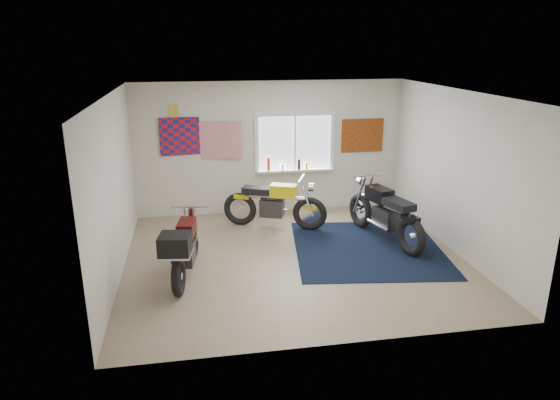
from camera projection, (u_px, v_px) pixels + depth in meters
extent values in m
plane|color=#9E896B|center=(294.00, 258.00, 8.27)|extent=(5.50, 5.50, 0.00)
plane|color=white|center=(296.00, 93.00, 7.45)|extent=(5.50, 5.50, 0.00)
plane|color=silver|center=(271.00, 148.00, 10.21)|extent=(5.50, 0.00, 5.50)
plane|color=silver|center=(341.00, 239.00, 5.52)|extent=(5.50, 0.00, 5.50)
plane|color=silver|center=(114.00, 188.00, 7.41)|extent=(0.00, 5.00, 5.00)
plane|color=silver|center=(456.00, 172.00, 8.32)|extent=(0.00, 5.00, 5.00)
cube|color=black|center=(368.00, 248.00, 8.66)|extent=(2.83, 2.91, 0.01)
cube|color=white|center=(295.00, 142.00, 10.25)|extent=(1.50, 0.02, 1.10)
cube|color=white|center=(295.00, 114.00, 10.05)|extent=(1.66, 0.06, 0.08)
cube|color=white|center=(294.00, 170.00, 10.41)|extent=(1.66, 0.06, 0.08)
cube|color=white|center=(257.00, 144.00, 10.10)|extent=(0.08, 0.06, 1.10)
cube|color=white|center=(332.00, 141.00, 10.36)|extent=(0.08, 0.06, 1.10)
cube|color=white|center=(295.00, 143.00, 10.23)|extent=(0.04, 0.06, 1.10)
cube|color=white|center=(295.00, 170.00, 10.35)|extent=(1.60, 0.16, 0.04)
cylinder|color=#993A16|center=(269.00, 164.00, 10.20)|extent=(0.07, 0.07, 0.28)
cylinder|color=white|center=(283.00, 167.00, 10.27)|extent=(0.06, 0.06, 0.12)
cylinder|color=black|center=(299.00, 164.00, 10.31)|extent=(0.06, 0.06, 0.22)
cylinder|color=gold|center=(307.00, 166.00, 10.35)|extent=(0.05, 0.05, 0.14)
plane|color=red|center=(185.00, 136.00, 9.82)|extent=(1.00, 0.07, 1.00)
plane|color=red|center=(219.00, 140.00, 9.94)|extent=(0.90, 0.09, 0.90)
cube|color=gold|center=(173.00, 111.00, 9.63)|extent=(0.18, 0.02, 0.24)
cube|color=#A54C14|center=(362.00, 136.00, 10.45)|extent=(0.90, 0.03, 0.70)
torus|color=black|center=(310.00, 214.00, 9.44)|extent=(0.66, 0.36, 0.66)
torus|color=black|center=(240.00, 209.00, 9.70)|extent=(0.66, 0.36, 0.66)
cylinder|color=silver|center=(310.00, 214.00, 9.44)|extent=(0.14, 0.13, 0.11)
cylinder|color=silver|center=(240.00, 209.00, 9.70)|extent=(0.14, 0.13, 0.11)
cylinder|color=silver|center=(274.00, 197.00, 9.48)|extent=(1.18, 0.54, 0.09)
cube|color=#29292B|center=(272.00, 208.00, 9.56)|extent=(0.51, 0.42, 0.33)
cylinder|color=silver|center=(274.00, 210.00, 9.73)|extent=(0.53, 0.26, 0.07)
cube|color=#D6BF0B|center=(283.00, 191.00, 9.41)|extent=(0.55, 0.42, 0.24)
cube|color=black|center=(257.00, 190.00, 9.51)|extent=(0.60, 0.45, 0.12)
cube|color=#D6BF0B|center=(242.00, 196.00, 9.61)|extent=(0.33, 0.25, 0.08)
cube|color=#D6BF0B|center=(310.00, 208.00, 9.40)|extent=(0.31, 0.23, 0.05)
cylinder|color=silver|center=(301.00, 179.00, 9.26)|extent=(0.26, 0.58, 0.04)
cylinder|color=silver|center=(311.00, 187.00, 9.27)|extent=(0.15, 0.18, 0.16)
torus|color=black|center=(361.00, 210.00, 9.59)|extent=(0.31, 0.68, 0.67)
torus|color=black|center=(411.00, 237.00, 8.31)|extent=(0.31, 0.68, 0.67)
cylinder|color=silver|center=(361.00, 210.00, 9.59)|extent=(0.13, 0.14, 0.12)
cylinder|color=silver|center=(411.00, 237.00, 8.31)|extent=(0.13, 0.14, 0.12)
cylinder|color=silver|center=(385.00, 205.00, 8.85)|extent=(0.45, 1.31, 0.10)
cube|color=#29292B|center=(386.00, 218.00, 8.88)|extent=(0.41, 0.54, 0.36)
cylinder|color=silver|center=(378.00, 226.00, 8.84)|extent=(0.23, 0.58, 0.07)
cube|color=black|center=(379.00, 194.00, 8.97)|extent=(0.41, 0.59, 0.25)
cube|color=black|center=(399.00, 204.00, 8.50)|extent=(0.44, 0.64, 0.13)
cube|color=black|center=(411.00, 218.00, 8.27)|extent=(0.25, 0.35, 0.08)
cube|color=black|center=(361.00, 204.00, 9.55)|extent=(0.22, 0.33, 0.05)
cylinder|color=silver|center=(368.00, 175.00, 9.20)|extent=(0.64, 0.21, 0.04)
cylinder|color=silver|center=(361.00, 181.00, 9.43)|extent=(0.19, 0.15, 0.17)
torus|color=black|center=(193.00, 241.00, 8.23)|extent=(0.22, 0.61, 0.60)
torus|color=black|center=(179.00, 276.00, 6.99)|extent=(0.22, 0.61, 0.60)
cylinder|color=silver|center=(193.00, 241.00, 8.23)|extent=(0.11, 0.12, 0.10)
cylinder|color=silver|center=(179.00, 276.00, 6.99)|extent=(0.11, 0.12, 0.10)
cylinder|color=silver|center=(185.00, 240.00, 7.53)|extent=(0.27, 1.16, 0.08)
cube|color=#29292B|center=(185.00, 254.00, 7.54)|extent=(0.32, 0.45, 0.31)
cylinder|color=silver|center=(176.00, 259.00, 7.57)|extent=(0.15, 0.51, 0.06)
cube|color=#3D0C09|center=(187.00, 228.00, 7.64)|extent=(0.31, 0.50, 0.22)
cube|color=black|center=(181.00, 241.00, 7.18)|extent=(0.34, 0.54, 0.11)
cube|color=#3D0C09|center=(178.00, 258.00, 6.96)|extent=(0.19, 0.30, 0.07)
cube|color=#3D0C09|center=(192.00, 234.00, 8.19)|extent=(0.17, 0.28, 0.05)
cylinder|color=silver|center=(189.00, 207.00, 7.87)|extent=(0.57, 0.12, 0.03)
cylinder|color=silver|center=(191.00, 212.00, 8.09)|extent=(0.16, 0.12, 0.15)
cube|color=black|center=(175.00, 244.00, 6.75)|extent=(0.47, 0.45, 0.28)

